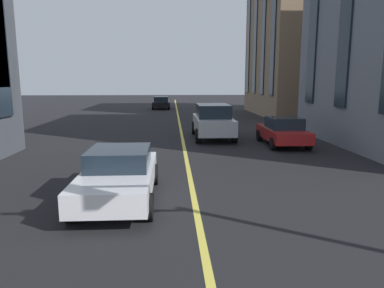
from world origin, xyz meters
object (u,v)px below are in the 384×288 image
Objects in this scene: car_silver_mid at (213,121)px; car_white_far at (119,174)px; car_red_near at (283,131)px; car_black_parked_b at (161,103)px.

car_white_far is at bearing 160.07° from car_silver_mid.
car_silver_mid reaches higher than car_red_near.
car_silver_mid is 21.47m from car_black_parked_b.
car_red_near is at bearing -41.44° from car_white_far.
car_white_far is at bearing 138.56° from car_red_near.
car_silver_mid is at bearing 53.41° from car_red_near.
car_black_parked_b is at bearing 15.78° from car_red_near.
car_red_near is at bearing -164.22° from car_black_parked_b.
car_silver_mid is 4.00m from car_red_near.
car_silver_mid is 1.21× the size of car_red_near.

